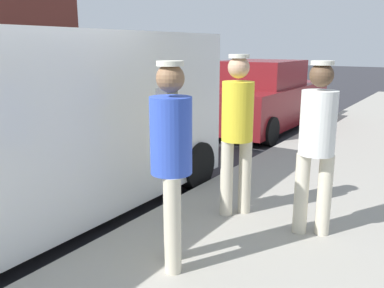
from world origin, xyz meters
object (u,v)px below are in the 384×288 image
at_px(parking_meter_near, 167,128).
at_px(parked_van, 22,125).
at_px(pedestrian_in_yellow, 237,125).
at_px(pedestrian_in_white, 317,138).
at_px(pedestrian_in_blue, 171,154).
at_px(parked_sedan_ahead, 263,98).

xyz_separation_m(parking_meter_near, parked_van, (-1.50, -0.63, -0.03)).
xyz_separation_m(pedestrian_in_yellow, parked_van, (-1.99, -1.24, -0.01)).
bearing_deg(pedestrian_in_white, pedestrian_in_blue, -122.28).
distance_m(pedestrian_in_blue, parked_sedan_ahead, 7.00).
xyz_separation_m(pedestrian_in_white, parked_van, (-2.85, -1.21, 0.02)).
bearing_deg(pedestrian_in_blue, pedestrian_in_white, 57.72).
distance_m(parking_meter_near, pedestrian_in_blue, 0.89).
bearing_deg(pedestrian_in_yellow, parking_meter_near, -128.86).
bearing_deg(parking_meter_near, parked_van, -157.08).
bearing_deg(pedestrian_in_blue, parked_sedan_ahead, 107.52).
bearing_deg(parking_meter_near, parked_sedan_ahead, 104.55).
bearing_deg(pedestrian_in_blue, pedestrian_in_yellow, 92.97).
relative_size(pedestrian_in_yellow, parked_van, 0.34).
height_order(parking_meter_near, parked_sedan_ahead, parking_meter_near).
bearing_deg(pedestrian_in_yellow, pedestrian_in_white, -1.82).
xyz_separation_m(pedestrian_in_white, pedestrian_in_yellow, (-0.87, 0.03, 0.03)).
relative_size(pedestrian_in_white, pedestrian_in_blue, 0.99).
distance_m(parked_van, parked_sedan_ahead, 6.62).
relative_size(pedestrian_in_blue, parked_van, 0.33).
bearing_deg(pedestrian_in_white, parked_van, -157.03).
bearing_deg(pedestrian_in_blue, parking_meter_near, 128.62).
distance_m(pedestrian_in_yellow, parked_sedan_ahead, 5.75).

